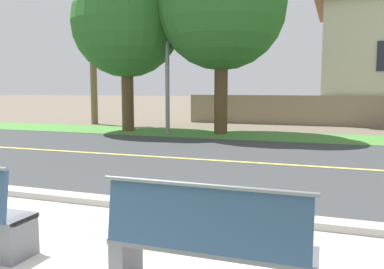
{
  "coord_description": "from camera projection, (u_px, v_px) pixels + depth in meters",
  "views": [
    {
      "loc": [
        2.38,
        -2.87,
        1.75
      ],
      "look_at": [
        0.19,
        3.33,
        1.0
      ],
      "focal_mm": 38.32,
      "sensor_mm": 36.0,
      "label": 1
    }
  ],
  "objects": [
    {
      "name": "ground_plane",
      "position": [
        242.0,
        152.0,
        11.17
      ],
      "size": [
        140.0,
        140.0,
        0.0
      ],
      "primitive_type": "plane",
      "color": "#665B4C"
    },
    {
      "name": "sidewalk_pavement",
      "position": [
        75.0,
        265.0,
        4.05
      ],
      "size": [
        44.0,
        3.6,
        0.01
      ],
      "primitive_type": "cube",
      "color": "#B7B2A8",
      "rests_on": "ground_plane"
    },
    {
      "name": "curb_edge",
      "position": [
        157.0,
        207.0,
        5.87
      ],
      "size": [
        44.0,
        0.3,
        0.11
      ],
      "primitive_type": "cube",
      "color": "#ADA89E",
      "rests_on": "ground_plane"
    },
    {
      "name": "street_asphalt",
      "position": [
        229.0,
        161.0,
        9.76
      ],
      "size": [
        52.0,
        8.0,
        0.01
      ],
      "primitive_type": "cube",
      "color": "#383A3D",
      "rests_on": "ground_plane"
    },
    {
      "name": "road_centre_line",
      "position": [
        229.0,
        161.0,
        9.76
      ],
      "size": [
        48.0,
        0.14,
        0.01
      ],
      "primitive_type": "cube",
      "color": "#E0CC4C",
      "rests_on": "ground_plane"
    },
    {
      "name": "far_verge_grass",
      "position": [
        266.0,
        136.0,
        14.86
      ],
      "size": [
        48.0,
        2.8,
        0.02
      ],
      "primitive_type": "cube",
      "color": "#478438",
      "rests_on": "ground_plane"
    },
    {
      "name": "bench_right",
      "position": [
        208.0,
        245.0,
        3.4
      ],
      "size": [
        1.76,
        0.48,
        1.01
      ],
      "color": "slate",
      "rests_on": "ground_plane"
    },
    {
      "name": "streetlamp",
      "position": [
        169.0,
        22.0,
        15.41
      ],
      "size": [
        0.24,
        2.1,
        7.37
      ],
      "color": "gray",
      "rests_on": "ground_plane"
    },
    {
      "name": "shade_tree_far_left",
      "position": [
        128.0,
        14.0,
        16.02
      ],
      "size": [
        4.32,
        4.32,
        7.12
      ],
      "color": "brown",
      "rests_on": "ground_plane"
    },
    {
      "name": "garden_wall",
      "position": [
        325.0,
        111.0,
        18.86
      ],
      "size": [
        13.0,
        0.36,
        1.4
      ],
      "primitive_type": "cube",
      "color": "gray",
      "rests_on": "ground_plane"
    }
  ]
}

